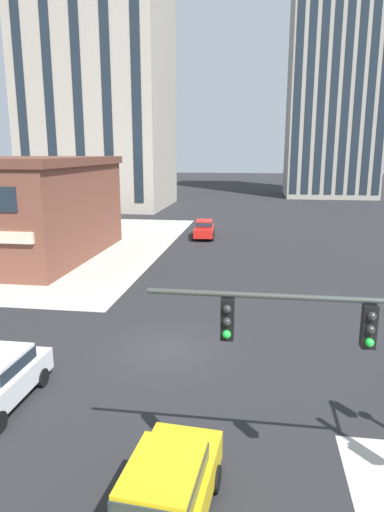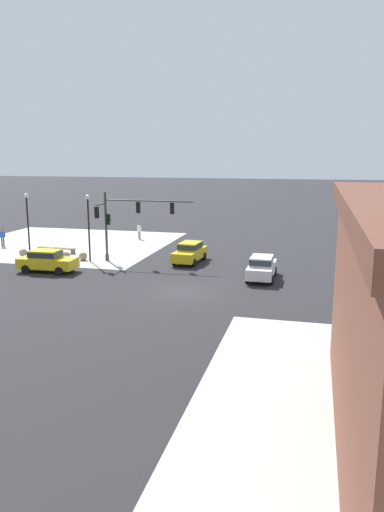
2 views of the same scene
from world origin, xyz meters
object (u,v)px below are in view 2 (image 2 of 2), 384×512
(bollard_sphere_curb_c, at_px, (47,254))
(car_cross_eastbound, at_px, (262,267))
(pedestrian_near_bench, at_px, (2,236))
(street_lamp_corner_near, at_px, (88,220))
(traffic_signal_main, at_px, (122,218))
(bollard_sphere_curb_e, at_px, (23,253))
(car_main_southbound_far, at_px, (190,251))
(bench_mid_block, at_px, (47,249))
(bollard_sphere_curb_b, at_px, (66,256))
(pedestrian_at_curb, at_px, (139,230))
(car_main_southbound_near, at_px, (47,260))
(bollard_sphere_curb_d, at_px, (40,254))
(bench_near_signal, at_px, (66,250))
(bollard_sphere_curb_a, at_px, (83,256))
(street_lamp_mid_sidewalk, at_px, (28,218))

(bollard_sphere_curb_c, distance_m, car_cross_eastbound, 18.97)
(pedestrian_near_bench, distance_m, car_cross_eastbound, 26.67)
(street_lamp_corner_near, bearing_deg, traffic_signal_main, -170.27)
(bollard_sphere_curb_e, height_order, car_main_southbound_far, car_main_southbound_far)
(bench_mid_block, xyz_separation_m, pedestrian_near_bench, (5.68, -1.58, 0.67))
(bollard_sphere_curb_b, distance_m, pedestrian_at_curb, 11.61)
(car_main_southbound_near, bearing_deg, traffic_signal_main, -132.23)
(pedestrian_at_curb, distance_m, car_main_southbound_near, 15.85)
(bollard_sphere_curb_d, bearing_deg, bollard_sphere_curb_b, 179.70)
(bollard_sphere_curb_e, xyz_separation_m, bench_near_signal, (-2.90, -2.29, -0.02))
(pedestrian_at_curb, bearing_deg, car_main_southbound_near, 83.93)
(bollard_sphere_curb_c, distance_m, bench_mid_block, 2.66)
(street_lamp_corner_near, bearing_deg, bollard_sphere_curb_d, -2.50)
(bollard_sphere_curb_d, bearing_deg, traffic_signal_main, -177.96)
(traffic_signal_main, bearing_deg, car_main_southbound_near, 47.77)
(bench_mid_block, relative_size, car_cross_eastbound, 0.42)
(bench_near_signal, distance_m, street_lamp_corner_near, 5.50)
(pedestrian_at_curb, xyz_separation_m, street_lamp_corner_near, (0.17, 11.51, 2.51))
(bollard_sphere_curb_b, height_order, bollard_sphere_curb_e, same)
(bench_mid_block, bearing_deg, bollard_sphere_curb_a, 153.17)
(bollard_sphere_curb_d, xyz_separation_m, bollard_sphere_curb_e, (1.77, -0.18, 0.00))
(bollard_sphere_curb_b, xyz_separation_m, bench_near_signal, (1.30, -2.48, -0.02))
(bench_near_signal, bearing_deg, pedestrian_at_curb, -113.30)
(street_lamp_corner_near, bearing_deg, street_lamp_mid_sidewalk, -4.14)
(bollard_sphere_curb_c, relative_size, street_lamp_corner_near, 0.13)
(bench_mid_block, height_order, street_lamp_mid_sidewalk, street_lamp_mid_sidewalk)
(street_lamp_mid_sidewalk, xyz_separation_m, car_main_southbound_far, (-14.07, -1.24, -2.54))
(traffic_signal_main, xyz_separation_m, bollard_sphere_curb_d, (7.55, 0.27, -3.34))
(bench_mid_block, bearing_deg, traffic_signal_main, 165.11)
(bollard_sphere_curb_a, distance_m, pedestrian_near_bench, 11.22)
(street_lamp_corner_near, height_order, car_cross_eastbound, street_lamp_corner_near)
(bollard_sphere_curb_d, bearing_deg, bollard_sphere_curb_e, -5.67)
(bollard_sphere_curb_a, relative_size, pedestrian_near_bench, 0.40)
(bench_mid_block, bearing_deg, bollard_sphere_curb_c, 120.94)
(bollard_sphere_curb_b, relative_size, street_lamp_mid_sidewalk, 0.13)
(bollard_sphere_curb_b, distance_m, car_cross_eastbound, 17.10)
(pedestrian_near_bench, bearing_deg, traffic_signal_main, 164.83)
(street_lamp_corner_near, relative_size, street_lamp_mid_sidewalk, 1.01)
(traffic_signal_main, xyz_separation_m, street_lamp_corner_near, (2.78, 0.48, -0.22))
(bollard_sphere_curb_d, height_order, bench_mid_block, bollard_sphere_curb_d)
(bollard_sphere_curb_e, bearing_deg, car_main_southbound_far, -175.03)
(bollard_sphere_curb_d, height_order, street_lamp_corner_near, street_lamp_corner_near)
(bollard_sphere_curb_c, bearing_deg, street_lamp_corner_near, 174.35)
(traffic_signal_main, bearing_deg, bollard_sphere_curb_d, 2.04)
(traffic_signal_main, bearing_deg, car_cross_eastbound, 165.62)
(bench_near_signal, bearing_deg, pedestrian_near_bench, -11.91)
(street_lamp_corner_near, bearing_deg, bollard_sphere_curb_e, -3.36)
(bollard_sphere_curb_b, distance_m, street_lamp_mid_sidewalk, 4.73)
(pedestrian_at_curb, relative_size, street_lamp_mid_sidewalk, 0.30)
(bollard_sphere_curb_d, bearing_deg, car_main_southbound_far, -173.58)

